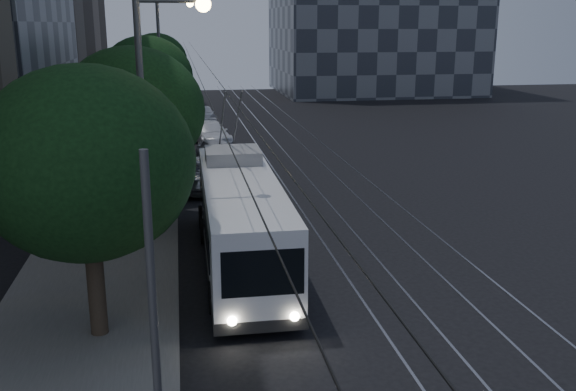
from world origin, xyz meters
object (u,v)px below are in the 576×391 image
(trolleybus, at_px, (241,218))
(pickup_silver, at_px, (207,174))
(car_white_c, at_px, (202,124))
(car_white_a, at_px, (218,153))
(car_white_d, at_px, (204,114))
(car_white_b, at_px, (211,133))
(streetlamp_near, at_px, (156,112))
(streetlamp_far, at_px, (166,58))

(trolleybus, distance_m, pickup_silver, 10.57)
(car_white_c, bearing_deg, car_white_a, -71.23)
(car_white_c, bearing_deg, pickup_silver, -74.81)
(trolleybus, height_order, car_white_d, trolleybus)
(pickup_silver, xyz_separation_m, car_white_b, (0.84, 12.05, 0.02))
(car_white_a, distance_m, streetlamp_near, 17.87)
(trolleybus, relative_size, streetlamp_near, 1.31)
(trolleybus, distance_m, car_white_b, 22.58)
(car_white_b, bearing_deg, streetlamp_near, -105.64)
(pickup_silver, xyz_separation_m, streetlamp_far, (-1.86, 10.74, 5.03))
(streetlamp_near, bearing_deg, trolleybus, 29.41)
(trolleybus, distance_m, car_white_a, 15.67)
(car_white_b, xyz_separation_m, car_white_c, (-0.45, 4.53, -0.06))
(car_white_a, relative_size, streetlamp_near, 0.50)
(car_white_c, xyz_separation_m, car_white_d, (0.45, 5.84, -0.02))
(car_white_c, bearing_deg, trolleybus, -72.95)
(car_white_c, relative_size, streetlamp_near, 0.47)
(trolleybus, height_order, streetlamp_near, streetlamp_near)
(car_white_d, relative_size, streetlamp_near, 0.44)
(pickup_silver, relative_size, car_white_d, 1.34)
(pickup_silver, bearing_deg, car_white_b, 86.66)
(streetlamp_near, bearing_deg, car_white_c, 85.48)
(car_white_a, height_order, car_white_c, car_white_a)
(trolleybus, xyz_separation_m, streetlamp_near, (-2.50, -1.41, 3.77))
(car_white_b, xyz_separation_m, streetlamp_near, (-2.70, -23.98, 4.61))
(pickup_silver, distance_m, streetlamp_near, 12.93)
(trolleybus, distance_m, car_white_c, 27.11)
(car_white_a, relative_size, car_white_b, 0.86)
(streetlamp_near, bearing_deg, car_white_a, 80.99)
(streetlamp_near, bearing_deg, streetlamp_far, 89.97)
(car_white_a, distance_m, car_white_d, 17.29)
(trolleybus, relative_size, car_white_d, 2.99)
(trolleybus, bearing_deg, car_white_b, 90.05)
(car_white_b, bearing_deg, streetlamp_far, -163.29)
(car_white_a, xyz_separation_m, car_white_d, (0.00, 17.29, -0.08))
(pickup_silver, distance_m, car_white_b, 12.08)
(car_white_a, xyz_separation_m, car_white_c, (-0.45, 11.45, -0.06))
(car_white_b, height_order, streetlamp_near, streetlamp_near)
(pickup_silver, height_order, car_white_b, car_white_b)
(trolleybus, relative_size, car_white_c, 2.79)
(trolleybus, xyz_separation_m, car_white_a, (0.20, 15.65, -0.84))
(pickup_silver, relative_size, car_white_c, 1.26)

